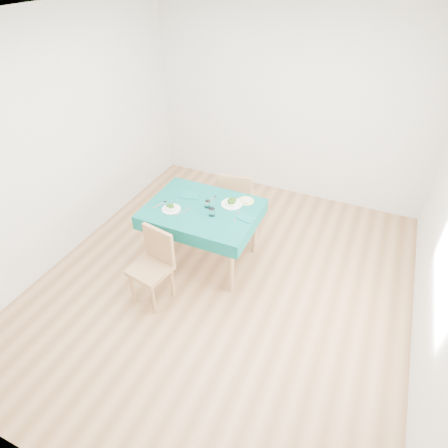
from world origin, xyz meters
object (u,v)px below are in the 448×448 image
at_px(table, 203,234).
at_px(bowl_near, 171,207).
at_px(chair_near, 150,266).
at_px(bowl_far, 232,202).
at_px(side_plate, 246,201).
at_px(chair_far, 237,191).

distance_m(table, bowl_near, 0.54).
xyz_separation_m(table, chair_near, (-0.21, -0.80, 0.09)).
bearing_deg(bowl_near, bowl_far, 32.58).
relative_size(bowl_far, side_plate, 1.26).
distance_m(table, chair_far, 0.86).
bearing_deg(chair_far, side_plate, 110.59).
relative_size(chair_far, bowl_far, 4.36).
relative_size(table, bowl_near, 5.94).
xyz_separation_m(chair_near, bowl_near, (-0.09, 0.63, 0.32)).
bearing_deg(bowl_far, chair_far, 106.60).
xyz_separation_m(chair_near, chair_far, (0.29, 1.64, 0.05)).
distance_m(chair_far, bowl_far, 0.73).
xyz_separation_m(chair_far, bowl_near, (-0.38, -1.01, 0.27)).
bearing_deg(chair_near, side_plate, 71.79).
bearing_deg(chair_far, bowl_far, 95.99).
bearing_deg(chair_far, table, 73.78).
bearing_deg(bowl_near, table, 29.70).
xyz_separation_m(bowl_near, side_plate, (0.70, 0.49, -0.03)).
bearing_deg(chair_far, chair_near, 69.24).
relative_size(chair_near, bowl_near, 4.53).
xyz_separation_m(bowl_near, bowl_far, (0.57, 0.37, 0.00)).
xyz_separation_m(chair_far, side_plate, (0.31, -0.52, 0.24)).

